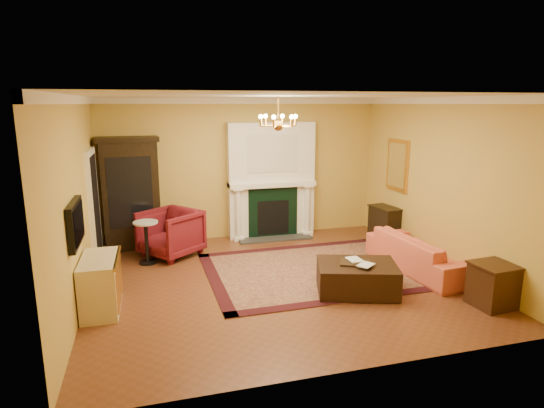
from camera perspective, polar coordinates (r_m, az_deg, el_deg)
name	(u,v)px	position (r m, az deg, el deg)	size (l,w,h in m)	color
floor	(278,281)	(7.70, 0.73, -9.61)	(6.00, 5.50, 0.02)	brown
ceiling	(278,95)	(7.13, 0.79, 13.48)	(6.00, 5.50, 0.02)	white
wall_back	(242,169)	(9.91, -3.74, 4.43)	(6.00, 0.02, 3.00)	gold
wall_front	(353,242)	(4.76, 10.17, -4.66)	(6.00, 0.02, 3.00)	gold
wall_left	(76,203)	(7.06, -23.41, 0.12)	(0.02, 5.50, 3.00)	gold
wall_right	(441,184)	(8.60, 20.41, 2.43)	(0.02, 5.50, 3.00)	gold
fireplace	(271,183)	(9.92, -0.10, 2.67)	(1.90, 0.70, 2.50)	white
crown_molding	(263,100)	(8.06, -1.17, 12.87)	(6.00, 5.50, 0.12)	white
doorway	(94,208)	(8.79, -21.39, -0.47)	(0.08, 1.05, 2.10)	white
tv_panel	(76,223)	(6.50, -23.42, -2.24)	(0.09, 0.95, 0.58)	black
gilt_mirror	(397,165)	(9.71, 15.46, 4.73)	(0.06, 0.76, 1.05)	gold
chandelier	(278,122)	(7.14, 0.78, 10.26)	(0.63, 0.55, 0.53)	#B87D32
oriental_rug	(315,270)	(8.17, 5.41, -8.21)	(3.77, 2.82, 0.02)	#460F1C
china_cabinet	(131,196)	(9.51, -17.28, 0.97)	(1.08, 0.49, 2.16)	black
wingback_armchair	(170,231)	(8.95, -12.63, -3.31)	(0.97, 0.90, 0.99)	maroon
pedestal_table	(146,239)	(8.63, -15.48, -4.29)	(0.45, 0.45, 0.80)	black
commode	(101,284)	(6.98, -20.70, -9.36)	(0.49, 1.03, 0.77)	beige
coral_sofa	(420,247)	(8.41, 18.13, -5.18)	(2.17, 0.63, 0.85)	#E85449
end_table	(493,286)	(7.39, 25.97, -9.27)	(0.53, 0.53, 0.61)	#331A0E
console_table	(384,225)	(9.91, 13.92, -2.60)	(0.38, 0.66, 0.74)	black
leather_ottoman	(357,277)	(7.28, 10.60, -9.05)	(1.20, 0.87, 0.45)	black
ottoman_tray	(355,263)	(7.20, 10.41, -7.25)	(0.45, 0.35, 0.03)	black
book_a	(349,253)	(7.16, 9.63, -6.07)	(0.20, 0.03, 0.27)	gray
book_b	(360,256)	(7.05, 11.02, -6.42)	(0.20, 0.02, 0.27)	gray
topiary_left	(247,172)	(9.71, -3.11, 4.01)	(0.15, 0.15, 0.41)	gray
topiary_right	(304,168)	(10.05, 4.06, 4.49)	(0.18, 0.18, 0.48)	gray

